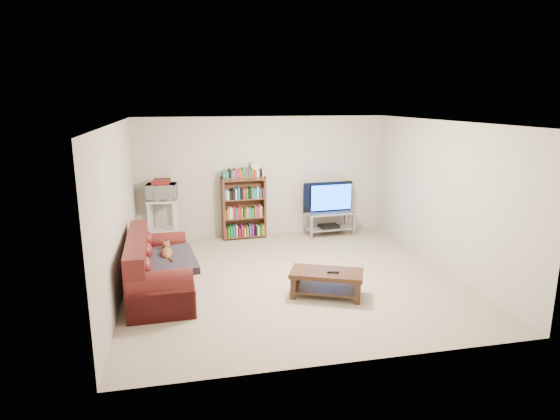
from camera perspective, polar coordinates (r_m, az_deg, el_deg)
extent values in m
plane|color=#C0A98F|center=(7.41, 1.42, -8.21)|extent=(5.00, 5.00, 0.00)
plane|color=white|center=(6.90, 1.54, 10.67)|extent=(5.00, 5.00, 0.00)
plane|color=beige|center=(9.46, -2.08, 4.07)|extent=(5.00, 0.00, 5.00)
plane|color=beige|center=(4.75, 8.59, -5.46)|extent=(5.00, 0.00, 5.00)
plane|color=beige|center=(6.92, -19.07, -0.09)|extent=(0.00, 5.00, 5.00)
plane|color=beige|center=(8.01, 19.14, 1.65)|extent=(0.00, 5.00, 5.00)
cube|color=#581617|center=(7.01, -14.30, -8.25)|extent=(0.93, 2.02, 0.38)
cube|color=#581617|center=(6.94, -16.90, -6.48)|extent=(0.33, 2.00, 0.83)
cube|color=#581617|center=(6.18, -14.28, -10.65)|extent=(0.82, 0.27, 0.50)
cube|color=#581617|center=(7.82, -14.36, -5.53)|extent=(0.82, 0.27, 0.50)
cube|color=#2D2933|center=(6.78, -13.60, -6.09)|extent=(0.88, 1.08, 0.18)
cube|color=#361F13|center=(6.66, 5.72, -7.69)|extent=(1.13, 0.86, 0.06)
cube|color=#361F13|center=(6.75, 5.67, -9.57)|extent=(1.01, 0.78, 0.03)
cube|color=#361F13|center=(6.61, 1.62, -9.53)|extent=(0.09, 0.09, 0.31)
cube|color=#361F13|center=(6.53, 9.46, -10.00)|extent=(0.09, 0.09, 0.31)
cube|color=#361F13|center=(6.96, 2.15, -8.32)|extent=(0.09, 0.09, 0.31)
cube|color=#361F13|center=(6.89, 9.57, -8.74)|extent=(0.09, 0.09, 0.31)
cube|color=black|center=(6.60, 6.48, -7.54)|extent=(0.17, 0.09, 0.02)
cube|color=#999EA3|center=(9.57, 6.04, -0.34)|extent=(1.01, 0.51, 0.03)
cube|color=#999EA3|center=(9.65, 5.99, -2.20)|extent=(0.96, 0.49, 0.02)
cube|color=gray|center=(9.30, 3.84, -2.16)|extent=(0.05, 0.05, 0.49)
cube|color=gray|center=(9.64, 8.95, -1.73)|extent=(0.05, 0.05, 0.49)
cube|color=gray|center=(9.64, 3.06, -1.59)|extent=(0.05, 0.05, 0.49)
cube|color=gray|center=(9.98, 8.01, -1.19)|extent=(0.05, 0.05, 0.49)
imported|color=black|center=(9.50, 6.08, 1.52)|extent=(1.06, 0.22, 0.60)
cube|color=black|center=(9.64, 6.00, -1.97)|extent=(0.41, 0.30, 0.06)
cube|color=#4C2A1A|center=(9.25, -6.95, 0.12)|extent=(0.06, 0.27, 1.25)
cube|color=#4C2A1A|center=(9.40, -1.98, 0.43)|extent=(0.06, 0.27, 1.25)
cube|color=#4C2A1A|center=(9.20, -4.51, 3.98)|extent=(0.88, 0.33, 0.03)
cube|color=maroon|center=(9.16, -5.70, 4.23)|extent=(0.26, 0.21, 0.07)
cube|color=silver|center=(9.07, -14.17, 1.11)|extent=(0.59, 0.45, 0.04)
cube|color=silver|center=(9.20, -13.97, -2.33)|extent=(0.53, 0.40, 0.03)
cube|color=silver|center=(9.05, -15.62, -1.89)|extent=(0.05, 0.05, 0.85)
cube|color=silver|center=(8.99, -12.63, -1.82)|extent=(0.05, 0.05, 0.85)
cube|color=silver|center=(9.36, -15.34, -1.38)|extent=(0.05, 0.05, 0.85)
cube|color=silver|center=(9.30, -12.45, -1.30)|extent=(0.05, 0.05, 0.85)
imported|color=silver|center=(9.04, -14.23, 2.17)|extent=(0.58, 0.42, 0.30)
cube|color=maroon|center=(9.01, -14.29, 3.27)|extent=(0.35, 0.31, 0.05)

